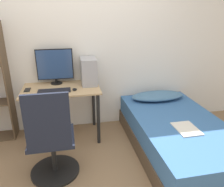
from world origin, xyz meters
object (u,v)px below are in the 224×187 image
object	(u,v)px
monitor	(55,66)
keyboard	(54,91)
pc_tower	(88,71)
office_chair	(52,146)
bed	(177,136)

from	to	relation	value
monitor	keyboard	size ratio (longest dim) A/B	1.21
monitor	pc_tower	bearing A→B (deg)	-12.47
office_chair	keyboard	distance (m)	0.76
monitor	pc_tower	xyz separation A→B (m)	(0.44, -0.10, -0.07)
office_chair	bed	xyz separation A→B (m)	(1.49, 0.17, -0.17)
office_chair	monitor	bearing A→B (deg)	87.51
monitor	bed	bearing A→B (deg)	-30.06
bed	keyboard	distance (m)	1.63
office_chair	bed	size ratio (longest dim) A/B	0.54
office_chair	bed	distance (m)	1.51
office_chair	monitor	xyz separation A→B (m)	(0.04, 1.00, 0.60)
monitor	pc_tower	world-z (taller)	monitor
bed	pc_tower	size ratio (longest dim) A/B	5.23
bed	monitor	size ratio (longest dim) A/B	3.85
bed	pc_tower	bearing A→B (deg)	143.67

